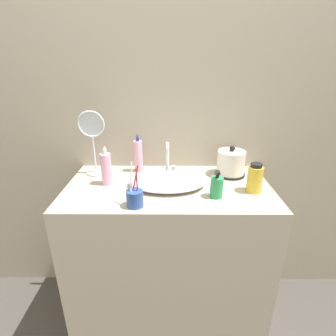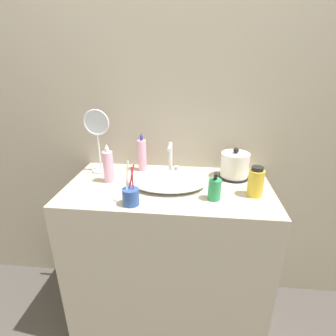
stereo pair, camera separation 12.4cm
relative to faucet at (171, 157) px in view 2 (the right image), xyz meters
name	(u,v)px [view 2 (the right image)]	position (x,y,z in m)	size (l,w,h in m)	color
wall_back	(174,104)	(0.00, 0.13, 0.28)	(6.00, 0.04, 2.60)	#ADA38E
vanity_counter	(168,255)	(0.00, -0.17, -0.56)	(1.08, 0.56, 0.92)	#B7AD99
sink_basin	(167,181)	(-0.01, -0.17, -0.07)	(0.40, 0.27, 0.05)	white
faucet	(171,157)	(0.00, 0.00, 0.00)	(0.06, 0.12, 0.18)	silver
electric_kettle	(234,166)	(0.36, -0.02, -0.03)	(0.17, 0.17, 0.18)	black
toothbrush_cup	(131,196)	(-0.15, -0.38, -0.06)	(0.08, 0.08, 0.21)	#2D519E
lotion_bottle	(215,189)	(0.23, -0.29, -0.05)	(0.06, 0.06, 0.14)	#2D9956
shampoo_bottle	(142,155)	(-0.18, 0.03, 0.00)	(0.05, 0.05, 0.23)	#EAA8C6
mouthwash_bottle	(256,182)	(0.43, -0.23, -0.03)	(0.07, 0.07, 0.15)	gold
hand_cream_bottle	(108,166)	(-0.32, -0.15, -0.01)	(0.05, 0.05, 0.21)	#EAA8C6
vanity_mirror	(98,136)	(-0.42, -0.01, 0.12)	(0.15, 0.10, 0.37)	silver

